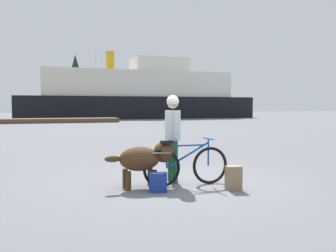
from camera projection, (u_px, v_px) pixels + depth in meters
The scene contains 11 objects.
ground_plane at pixel (186, 182), 7.44m from camera, with size 160.00×160.00×0.00m, color slate.
bicycle at pixel (186, 165), 7.09m from camera, with size 1.77×0.44×0.93m.
person_cyclist at pixel (173, 129), 7.43m from camera, with size 0.32×0.53×1.79m.
dog at pixel (145, 158), 6.96m from camera, with size 1.37×0.55×0.87m.
backpack at pixel (233, 178), 6.77m from camera, with size 0.28×0.20×0.45m, color #8C7251.
handbag_pannier at pixel (158, 182), 6.59m from camera, with size 0.32×0.18×0.35m, color navy.
dock_pier at pixel (37, 121), 33.42m from camera, with size 14.91×2.72×0.40m, color brown.
ferry_boat at pixel (139, 96), 46.40m from camera, with size 29.18×7.55×8.29m.
sailboat_moored at pixel (97, 114), 49.62m from camera, with size 6.71×1.88×9.02m.
pine_tree_center at pixel (75, 79), 59.04m from camera, with size 4.22×4.22×9.93m.
pine_tree_far_right at pixel (151, 83), 62.94m from camera, with size 3.95×3.95×8.62m.
Camera 1 is at (-2.73, -6.85, 1.57)m, focal length 38.79 mm.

